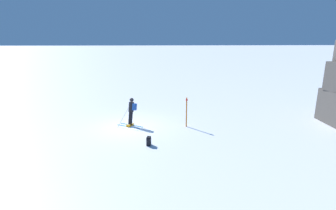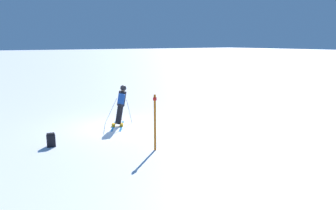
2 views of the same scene
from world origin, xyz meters
name	(u,v)px [view 2 (image 2 of 2)]	position (x,y,z in m)	size (l,w,h in m)	color
ground_plane	(115,127)	(0.00, 0.00, 0.00)	(300.00, 300.00, 0.00)	white
skier	(121,103)	(-0.29, 0.11, 1.07)	(1.48, 1.77, 1.91)	#1E7AC6
spare_backpack	(51,140)	(3.11, 1.34, 0.24)	(0.33, 0.27, 0.50)	black
trail_marker	(155,120)	(0.14, 3.76, 1.09)	(0.13, 0.13, 1.99)	orange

